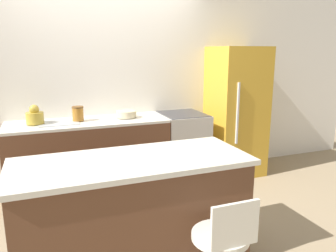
{
  "coord_description": "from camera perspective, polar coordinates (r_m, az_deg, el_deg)",
  "views": [
    {
      "loc": [
        -0.74,
        -3.5,
        1.7
      ],
      "look_at": [
        0.44,
        -0.43,
        0.94
      ],
      "focal_mm": 35.0,
      "sensor_mm": 36.0,
      "label": 1
    }
  ],
  "objects": [
    {
      "name": "kettle",
      "position": [
        3.93,
        -22.18,
        1.57
      ],
      "size": [
        0.19,
        0.19,
        0.22
      ],
      "color": "#B29333",
      "rests_on": "back_counter"
    },
    {
      "name": "canister_jar",
      "position": [
        3.94,
        -15.41,
        2.12
      ],
      "size": [
        0.13,
        0.13,
        0.17
      ],
      "color": "#9E6623",
      "rests_on": "back_counter"
    },
    {
      "name": "ground_plane",
      "position": [
        3.97,
        -8.38,
        -12.6
      ],
      "size": [
        14.0,
        14.0,
        0.0
      ],
      "primitive_type": "plane",
      "color": "#998466"
    },
    {
      "name": "kitchen_island",
      "position": [
        2.69,
        -6.01,
        -14.83
      ],
      "size": [
        1.8,
        0.74,
        0.9
      ],
      "color": "brown",
      "rests_on": "ground_plane"
    },
    {
      "name": "oven_range",
      "position": [
        4.37,
        2.52,
        -3.66
      ],
      "size": [
        0.57,
        0.64,
        0.91
      ],
      "color": "#B7B2A8",
      "rests_on": "ground_plane"
    },
    {
      "name": "back_counter",
      "position": [
        4.06,
        -13.46,
        -5.34
      ],
      "size": [
        1.84,
        0.63,
        0.91
      ],
      "color": "brown",
      "rests_on": "ground_plane"
    },
    {
      "name": "wall_back",
      "position": [
        4.27,
        -10.99,
        7.32
      ],
      "size": [
        8.0,
        0.06,
        2.6
      ],
      "color": "white",
      "rests_on": "ground_plane"
    },
    {
      "name": "mixing_bowl",
      "position": [
        4.04,
        -7.3,
        2.09
      ],
      "size": [
        0.25,
        0.25,
        0.08
      ],
      "color": "#C1B28E",
      "rests_on": "back_counter"
    },
    {
      "name": "refrigerator",
      "position": [
        4.64,
        11.73,
        2.47
      ],
      "size": [
        0.69,
        0.67,
        1.76
      ],
      "color": "gold",
      "rests_on": "ground_plane"
    }
  ]
}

